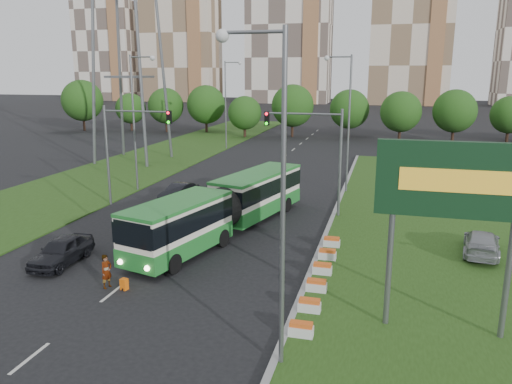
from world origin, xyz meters
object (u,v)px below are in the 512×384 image
(billboard, at_px, (455,189))
(car_median, at_px, (481,243))
(articulated_bus, at_px, (223,207))
(shopping_trolley, at_px, (124,284))
(car_left_near, at_px, (62,251))
(pedestrian, at_px, (106,271))
(traffic_mast_median, at_px, (318,145))
(traffic_mast_left, at_px, (125,140))
(car_left_far, at_px, (179,192))

(billboard, xyz_separation_m, car_median, (3.05, 9.94, -5.32))
(articulated_bus, distance_m, shopping_trolley, 10.22)
(car_left_near, distance_m, car_median, 24.15)
(articulated_bus, distance_m, car_left_near, 10.47)
(articulated_bus, bearing_deg, billboard, -24.41)
(billboard, height_order, car_median, billboard)
(pedestrian, xyz_separation_m, shopping_trolley, (0.95, -0.02, -0.58))
(traffic_mast_median, height_order, traffic_mast_left, same)
(traffic_mast_median, relative_size, traffic_mast_left, 1.00)
(car_left_near, distance_m, car_left_far, 14.96)
(traffic_mast_median, bearing_deg, pedestrian, -118.22)
(traffic_mast_left, bearing_deg, pedestrian, -64.89)
(traffic_mast_left, relative_size, articulated_bus, 0.45)
(billboard, distance_m, traffic_mast_median, 17.68)
(articulated_bus, bearing_deg, traffic_mast_median, 60.01)
(traffic_mast_median, relative_size, car_left_near, 1.76)
(car_left_near, xyz_separation_m, shopping_trolley, (5.12, -2.23, -0.49))
(traffic_mast_median, relative_size, articulated_bus, 0.45)
(billboard, height_order, traffic_mast_left, same)
(traffic_mast_median, xyz_separation_m, shopping_trolley, (-7.39, -15.56, -5.06))
(car_left_near, bearing_deg, car_median, 16.02)
(car_left_far, distance_m, pedestrian, 17.52)
(car_left_near, height_order, pedestrian, pedestrian)
(traffic_mast_median, bearing_deg, billboard, -64.97)
(billboard, height_order, articulated_bus, billboard)
(articulated_bus, relative_size, car_median, 3.73)
(articulated_bus, height_order, car_median, articulated_bus)
(car_median, xyz_separation_m, shopping_trolley, (-17.91, -9.50, -0.56))
(car_left_far, xyz_separation_m, car_median, (22.40, -7.68, 0.14))
(billboard, relative_size, car_left_near, 1.76)
(car_left_far, relative_size, car_median, 0.90)
(traffic_mast_left, distance_m, car_median, 26.56)
(articulated_bus, bearing_deg, traffic_mast_left, 168.63)
(traffic_mast_median, bearing_deg, articulated_bus, -134.24)
(billboard, xyz_separation_m, traffic_mast_median, (-7.47, 16.00, -0.81))
(car_left_far, height_order, pedestrian, pedestrian)
(articulated_bus, bearing_deg, car_median, 12.71)
(traffic_mast_median, distance_m, articulated_bus, 8.63)
(articulated_bus, relative_size, shopping_trolley, 30.89)
(traffic_mast_left, relative_size, car_left_near, 1.76)
(billboard, distance_m, traffic_mast_left, 27.16)
(car_median, relative_size, shopping_trolley, 8.28)
(car_left_far, height_order, shopping_trolley, car_left_far)
(billboard, bearing_deg, shopping_trolley, 178.30)
(car_left_near, height_order, shopping_trolley, car_left_near)
(traffic_mast_left, height_order, articulated_bus, traffic_mast_left)
(car_left_far, relative_size, shopping_trolley, 7.43)
(articulated_bus, xyz_separation_m, car_median, (16.01, -0.43, -0.95))
(car_left_near, bearing_deg, traffic_mast_left, 100.62)
(traffic_mast_left, relative_size, pedestrian, 4.59)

